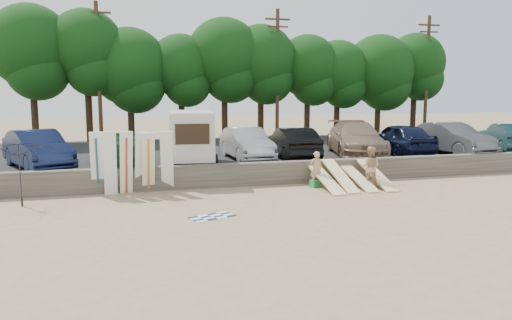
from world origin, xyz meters
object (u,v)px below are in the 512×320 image
at_px(car_4, 356,139).
at_px(beachgoer_b, 370,167).
at_px(car_2, 247,144).
at_px(car_0, 38,149).
at_px(car_7, 507,137).
at_px(car_5, 399,139).
at_px(car_6, 451,138).
at_px(box_trailer, 191,135).
at_px(cooler, 315,184).
at_px(car_3, 293,143).
at_px(beach_umbrella, 21,173).
at_px(beachgoer_a, 316,169).
at_px(car_1, 123,149).

distance_m(car_4, beachgoer_b, 5.51).
bearing_deg(car_4, car_2, -165.20).
distance_m(car_0, car_7, 24.77).
distance_m(car_5, car_6, 2.89).
bearing_deg(box_trailer, car_5, 10.38).
bearing_deg(car_2, car_6, -6.22).
height_order(car_5, cooler, car_5).
bearing_deg(car_2, car_3, -10.54).
relative_size(car_0, car_3, 1.08).
height_order(box_trailer, car_7, box_trailer).
xyz_separation_m(beachgoer_b, beach_umbrella, (-13.73, 0.17, 0.31)).
xyz_separation_m(box_trailer, beachgoer_a, (4.95, -3.19, -1.31)).
height_order(box_trailer, beach_umbrella, box_trailer).
distance_m(car_3, car_4, 3.71).
bearing_deg(car_0, car_5, -23.48).
bearing_deg(car_3, car_6, -179.65).
bearing_deg(car_1, car_3, 176.03).
xyz_separation_m(car_3, car_7, (12.76, -0.34, 0.00)).
bearing_deg(car_7, car_4, 16.81).
xyz_separation_m(car_4, car_5, (2.50, -0.22, -0.04)).
relative_size(car_4, car_5, 1.24).
relative_size(car_1, car_2, 1.12).
xyz_separation_m(car_6, beachgoer_a, (-9.35, -3.59, -0.77)).
bearing_deg(car_5, car_7, 175.93).
bearing_deg(beach_umbrella, beachgoer_a, 3.06).
xyz_separation_m(car_5, car_6, (2.84, -0.54, 0.00)).
relative_size(car_6, beachgoer_a, 3.31).
distance_m(box_trailer, car_0, 6.79).
distance_m(box_trailer, beach_umbrella, 7.70).
relative_size(car_6, car_7, 1.07).
distance_m(car_5, beachgoer_a, 7.75).
bearing_deg(beach_umbrella, box_trailer, 29.91).
relative_size(car_1, car_7, 1.12).
bearing_deg(car_1, beachgoer_a, 149.21).
height_order(box_trailer, beachgoer_a, box_trailer).
bearing_deg(beachgoer_a, car_7, -165.95).
height_order(car_4, car_5, car_4).
height_order(car_4, beach_umbrella, car_4).
relative_size(car_5, beachgoer_b, 2.76).
xyz_separation_m(beachgoer_b, cooler, (-2.24, 0.69, -0.73)).
distance_m(beachgoer_a, beachgoer_b, 2.30).
bearing_deg(car_6, car_3, 170.40).
height_order(car_2, beach_umbrella, beach_umbrella).
relative_size(car_7, beachgoer_b, 2.69).
height_order(beachgoer_a, beach_umbrella, beach_umbrella).
height_order(car_4, cooler, car_4).
xyz_separation_m(car_1, car_3, (8.36, 0.41, 0.01)).
height_order(box_trailer, cooler, box_trailer).
xyz_separation_m(box_trailer, car_2, (2.95, 1.12, -0.60)).
height_order(car_5, car_7, car_5).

